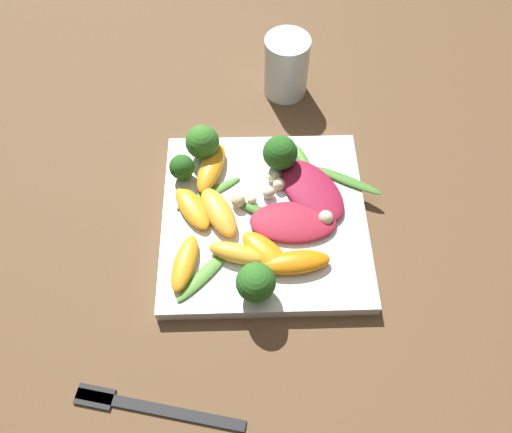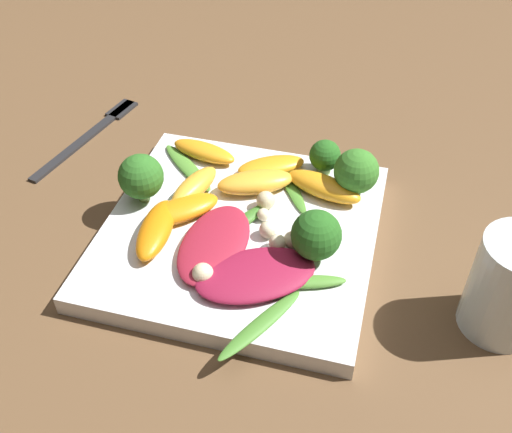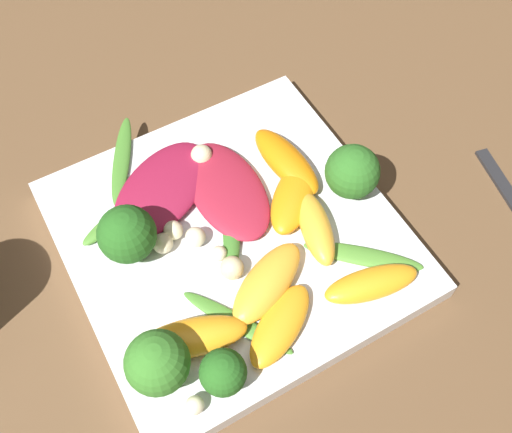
# 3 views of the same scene
# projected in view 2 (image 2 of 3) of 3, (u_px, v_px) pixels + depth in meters

# --- Properties ---
(ground_plane) EXTENTS (2.40, 2.40, 0.00)m
(ground_plane) POSITION_uv_depth(u_px,v_px,m) (240.00, 240.00, 0.57)
(ground_plane) COLOR brown
(plate) EXTENTS (0.25, 0.25, 0.02)m
(plate) POSITION_uv_depth(u_px,v_px,m) (240.00, 233.00, 0.56)
(plate) COLOR white
(plate) RESTS_ON ground_plane
(drinking_glass) EXTENTS (0.06, 0.06, 0.09)m
(drinking_glass) POSITION_uv_depth(u_px,v_px,m) (510.00, 287.00, 0.47)
(drinking_glass) COLOR silver
(drinking_glass) RESTS_ON ground_plane
(fork) EXTENTS (0.18, 0.05, 0.01)m
(fork) POSITION_uv_depth(u_px,v_px,m) (97.00, 128.00, 0.70)
(fork) COLOR #262628
(fork) RESTS_ON ground_plane
(radicchio_leaf_0) EXTENTS (0.10, 0.12, 0.01)m
(radicchio_leaf_0) POSITION_uv_depth(u_px,v_px,m) (256.00, 275.00, 0.50)
(radicchio_leaf_0) COLOR maroon
(radicchio_leaf_0) RESTS_ON plate
(radicchio_leaf_1) EXTENTS (0.11, 0.06, 0.01)m
(radicchio_leaf_1) POSITION_uv_depth(u_px,v_px,m) (214.00, 244.00, 0.53)
(radicchio_leaf_1) COLOR maroon
(radicchio_leaf_1) RESTS_ON plate
(orange_segment_0) EXTENTS (0.07, 0.04, 0.02)m
(orange_segment_0) POSITION_uv_depth(u_px,v_px,m) (194.00, 186.00, 0.58)
(orange_segment_0) COLOR #FCAD33
(orange_segment_0) RESTS_ON plate
(orange_segment_1) EXTENTS (0.06, 0.08, 0.01)m
(orange_segment_1) POSITION_uv_depth(u_px,v_px,m) (271.00, 166.00, 0.61)
(orange_segment_1) COLOR orange
(orange_segment_1) RESTS_ON plate
(orange_segment_2) EXTENTS (0.06, 0.08, 0.02)m
(orange_segment_2) POSITION_uv_depth(u_px,v_px,m) (254.00, 182.00, 0.59)
(orange_segment_2) COLOR #FCAD33
(orange_segment_2) RESTS_ON plate
(orange_segment_3) EXTENTS (0.04, 0.08, 0.02)m
(orange_segment_3) POSITION_uv_depth(u_px,v_px,m) (204.00, 151.00, 0.63)
(orange_segment_3) COLOR orange
(orange_segment_3) RESTS_ON plate
(orange_segment_4) EXTENTS (0.05, 0.08, 0.02)m
(orange_segment_4) POSITION_uv_depth(u_px,v_px,m) (324.00, 187.00, 0.58)
(orange_segment_4) COLOR orange
(orange_segment_4) RESTS_ON plate
(orange_segment_5) EXTENTS (0.07, 0.07, 0.02)m
(orange_segment_5) POSITION_uv_depth(u_px,v_px,m) (184.00, 206.00, 0.56)
(orange_segment_5) COLOR orange
(orange_segment_5) RESTS_ON plate
(orange_segment_6) EXTENTS (0.08, 0.04, 0.02)m
(orange_segment_6) POSITION_uv_depth(u_px,v_px,m) (156.00, 229.00, 0.54)
(orange_segment_6) COLOR orange
(orange_segment_6) RESTS_ON plate
(broccoli_floret_0) EXTENTS (0.04, 0.04, 0.05)m
(broccoli_floret_0) POSITION_uv_depth(u_px,v_px,m) (316.00, 235.00, 0.51)
(broccoli_floret_0) COLOR #7A9E51
(broccoli_floret_0) RESTS_ON plate
(broccoli_floret_1) EXTENTS (0.03, 0.03, 0.04)m
(broccoli_floret_1) POSITION_uv_depth(u_px,v_px,m) (325.00, 156.00, 0.60)
(broccoli_floret_1) COLOR #84AD5B
(broccoli_floret_1) RESTS_ON plate
(broccoli_floret_2) EXTENTS (0.04, 0.04, 0.05)m
(broccoli_floret_2) POSITION_uv_depth(u_px,v_px,m) (356.00, 172.00, 0.57)
(broccoli_floret_2) COLOR #7A9E51
(broccoli_floret_2) RESTS_ON plate
(broccoli_floret_3) EXTENTS (0.04, 0.04, 0.05)m
(broccoli_floret_3) POSITION_uv_depth(u_px,v_px,m) (141.00, 177.00, 0.57)
(broccoli_floret_3) COLOR #7A9E51
(broccoli_floret_3) RESTS_ON plate
(arugula_sprig_0) EXTENTS (0.09, 0.06, 0.00)m
(arugula_sprig_0) POSITION_uv_depth(u_px,v_px,m) (290.00, 185.00, 0.60)
(arugula_sprig_0) COLOR #47842D
(arugula_sprig_0) RESTS_ON plate
(arugula_sprig_1) EXTENTS (0.08, 0.05, 0.01)m
(arugula_sprig_1) POSITION_uv_depth(u_px,v_px,m) (241.00, 223.00, 0.55)
(arugula_sprig_1) COLOR #3D7528
(arugula_sprig_1) RESTS_ON plate
(arugula_sprig_2) EXTENTS (0.09, 0.06, 0.01)m
(arugula_sprig_2) POSITION_uv_depth(u_px,v_px,m) (261.00, 324.00, 0.47)
(arugula_sprig_2) COLOR #47842D
(arugula_sprig_2) RESTS_ON plate
(arugula_sprig_3) EXTENTS (0.03, 0.06, 0.01)m
(arugula_sprig_3) POSITION_uv_depth(u_px,v_px,m) (309.00, 282.00, 0.50)
(arugula_sprig_3) COLOR #518E33
(arugula_sprig_3) RESTS_ON plate
(arugula_sprig_4) EXTENTS (0.07, 0.08, 0.00)m
(arugula_sprig_4) POSITION_uv_depth(u_px,v_px,m) (188.00, 167.00, 0.62)
(arugula_sprig_4) COLOR #518E33
(arugula_sprig_4) RESTS_ON plate
(macadamia_nut_0) EXTENTS (0.02, 0.02, 0.02)m
(macadamia_nut_0) POSITION_uv_depth(u_px,v_px,m) (277.00, 243.00, 0.53)
(macadamia_nut_0) COLOR beige
(macadamia_nut_0) RESTS_ON plate
(macadamia_nut_1) EXTENTS (0.01, 0.01, 0.01)m
(macadamia_nut_1) POSITION_uv_depth(u_px,v_px,m) (263.00, 215.00, 0.56)
(macadamia_nut_1) COLOR beige
(macadamia_nut_1) RESTS_ON plate
(macadamia_nut_2) EXTENTS (0.01, 0.01, 0.01)m
(macadamia_nut_2) POSITION_uv_depth(u_px,v_px,m) (349.00, 167.00, 0.61)
(macadamia_nut_2) COLOR beige
(macadamia_nut_2) RESTS_ON plate
(macadamia_nut_3) EXTENTS (0.02, 0.02, 0.02)m
(macadamia_nut_3) POSITION_uv_depth(u_px,v_px,m) (292.00, 240.00, 0.53)
(macadamia_nut_3) COLOR beige
(macadamia_nut_3) RESTS_ON plate
(macadamia_nut_4) EXTENTS (0.02, 0.02, 0.02)m
(macadamia_nut_4) POSITION_uv_depth(u_px,v_px,m) (266.00, 200.00, 0.57)
(macadamia_nut_4) COLOR beige
(macadamia_nut_4) RESTS_ON plate
(macadamia_nut_5) EXTENTS (0.02, 0.02, 0.02)m
(macadamia_nut_5) POSITION_uv_depth(u_px,v_px,m) (203.00, 273.00, 0.50)
(macadamia_nut_5) COLOR beige
(macadamia_nut_5) RESTS_ON plate
(macadamia_nut_6) EXTENTS (0.02, 0.02, 0.02)m
(macadamia_nut_6) POSITION_uv_depth(u_px,v_px,m) (268.00, 230.00, 0.54)
(macadamia_nut_6) COLOR beige
(macadamia_nut_6) RESTS_ON plate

